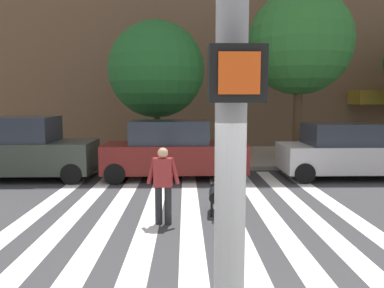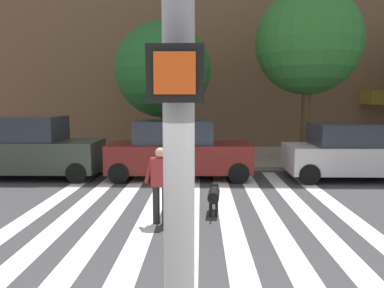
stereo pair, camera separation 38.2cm
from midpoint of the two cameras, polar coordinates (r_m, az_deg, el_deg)
name	(u,v)px [view 1 (the left image)]	position (r m, az deg, el deg)	size (l,w,h in m)	color
ground_plane	(224,218)	(8.49, 3.68, -11.24)	(160.00, 160.00, 0.00)	#353538
sidewalk_far	(204,156)	(16.86, 1.28, -1.92)	(80.00, 6.00, 0.15)	gray
crosswalk_stripes	(191,218)	(8.46, -1.50, -11.26)	(7.65, 10.61, 0.01)	silver
parked_car_near_curb	(28,150)	(13.56, -24.60, -0.85)	(4.24, 2.04, 2.08)	#343B32
parked_car_behind_first	(174,151)	(12.45, -3.73, -1.04)	(4.78, 2.00, 1.94)	maroon
parked_car_third_in_line	(343,152)	(13.46, 21.40, -1.11)	(4.23, 2.03, 1.85)	#BBB8B8
street_tree_nearest	(156,70)	(15.13, -6.23, 11.25)	(3.81, 3.81, 5.58)	#4C3823
street_tree_middle	(300,43)	(16.11, 15.55, 14.72)	(4.21, 4.21, 6.89)	#4C3823
pedestrian_dog_walker	(163,181)	(7.86, -5.85, -5.73)	(0.71, 0.27, 1.64)	black
dog_on_leash	(215,194)	(8.70, 2.25, -7.72)	(0.31, 1.09, 0.65)	black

